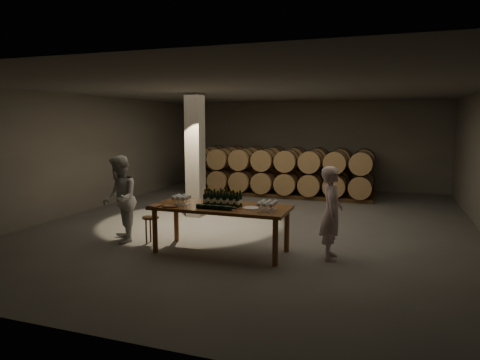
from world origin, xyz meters
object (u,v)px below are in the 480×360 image
(tasting_table, at_px, (221,211))
(bottle_cluster, at_px, (223,200))
(person_man, at_px, (331,213))
(stool, at_px, (151,221))
(person_woman, at_px, (120,199))
(notebook_near, at_px, (170,206))
(plate, at_px, (251,208))

(tasting_table, relative_size, bottle_cluster, 3.55)
(bottle_cluster, distance_m, person_man, 2.02)
(stool, distance_m, person_woman, 0.79)
(bottle_cluster, xyz_separation_m, person_man, (1.99, 0.30, -0.17))
(stool, xyz_separation_m, person_man, (3.61, 0.23, 0.39))
(notebook_near, bearing_deg, tasting_table, 9.79)
(plate, xyz_separation_m, person_woman, (-2.84, 0.01, -0.01))
(bottle_cluster, relative_size, person_man, 0.43)
(person_man, bearing_deg, bottle_cluster, 92.13)
(stool, relative_size, person_woman, 0.31)
(tasting_table, relative_size, person_woman, 1.45)
(person_man, height_order, person_woman, person_woman)
(notebook_near, bearing_deg, bottle_cluster, 9.31)
(plate, distance_m, person_woman, 2.84)
(bottle_cluster, relative_size, person_woman, 0.41)
(notebook_near, relative_size, person_man, 0.14)
(tasting_table, bearing_deg, person_man, 8.54)
(notebook_near, height_order, person_man, person_man)
(plate, bearing_deg, person_woman, 179.85)
(bottle_cluster, height_order, stool, bottle_cluster)
(bottle_cluster, height_order, person_woman, person_woman)
(tasting_table, height_order, stool, tasting_table)
(plate, distance_m, stool, 2.24)
(notebook_near, bearing_deg, stool, 130.38)
(notebook_near, xyz_separation_m, person_woman, (-1.37, 0.38, -0.02))
(plate, height_order, person_man, person_man)
(bottle_cluster, xyz_separation_m, notebook_near, (-0.90, -0.42, -0.10))
(notebook_near, bearing_deg, person_woman, 148.89)
(plate, xyz_separation_m, person_man, (1.42, 0.34, -0.06))
(notebook_near, distance_m, person_woman, 1.42)
(tasting_table, relative_size, plate, 8.48)
(bottle_cluster, xyz_separation_m, person_woman, (-2.26, -0.03, -0.12))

